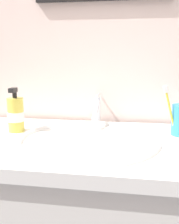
# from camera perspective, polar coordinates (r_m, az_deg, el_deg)

# --- Properties ---
(tiled_wall_back) EXTENTS (2.27, 0.04, 2.40)m
(tiled_wall_back) POSITION_cam_1_polar(r_m,az_deg,el_deg) (1.16, 2.91, 16.59)
(tiled_wall_back) COLOR beige
(tiled_wall_back) RESTS_ON ground
(sink_basin) EXTENTS (0.47, 0.47, 0.12)m
(sink_basin) POSITION_cam_1_polar(r_m,az_deg,el_deg) (0.90, -0.30, -8.73)
(sink_basin) COLOR white
(sink_basin) RESTS_ON vanity_counter
(faucet) EXTENTS (0.02, 0.16, 0.12)m
(faucet) POSITION_cam_1_polar(r_m,az_deg,el_deg) (1.09, 1.60, 0.47)
(faucet) COLOR silver
(faucet) RESTS_ON sink_basin
(toothbrush_yellow) EXTENTS (0.06, 0.02, 0.17)m
(toothbrush_yellow) POSITION_cam_1_polar(r_m,az_deg,el_deg) (0.96, 16.68, 1.01)
(toothbrush_yellow) COLOR yellow
(toothbrush_yellow) RESTS_ON toothbrush_cup
(soap_dispenser) EXTENTS (0.06, 0.06, 0.16)m
(soap_dispenser) POSITION_cam_1_polar(r_m,az_deg,el_deg) (1.02, -15.45, -0.52)
(soap_dispenser) COLOR #DBCC4C
(soap_dispenser) RESTS_ON vanity_counter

